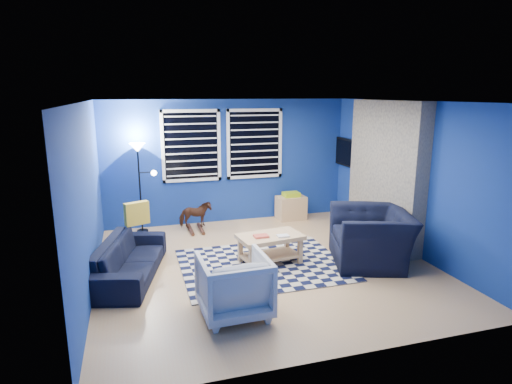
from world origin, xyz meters
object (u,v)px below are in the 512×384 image
(sofa, at_px, (129,259))
(armchair_bent, at_px, (234,285))
(tv, at_px, (348,153))
(cabinet, at_px, (291,207))
(armchair_big, at_px, (371,237))
(floor_lamp, at_px, (139,160))
(rocking_horse, at_px, (195,215))
(coffee_table, at_px, (270,243))

(sofa, bearing_deg, armchair_bent, -126.50)
(tv, relative_size, cabinet, 1.65)
(armchair_big, relative_size, cabinet, 2.12)
(armchair_big, bearing_deg, floor_lamp, -109.71)
(cabinet, bearing_deg, tv, -14.79)
(rocking_horse, relative_size, floor_lamp, 0.35)
(armchair_big, relative_size, coffee_table, 1.23)
(armchair_big, height_order, rocking_horse, armchair_big)
(tv, distance_m, armchair_bent, 4.78)
(sofa, height_order, coffee_table, sofa)
(armchair_big, xyz_separation_m, coffee_table, (-1.53, 0.40, -0.08))
(tv, distance_m, floor_lamp, 4.21)
(coffee_table, bearing_deg, tv, 39.79)
(armchair_bent, bearing_deg, sofa, -52.64)
(sofa, relative_size, armchair_bent, 2.28)
(armchair_big, height_order, armchair_bent, armchair_big)
(sofa, bearing_deg, armchair_big, -83.34)
(rocking_horse, height_order, floor_lamp, floor_lamp)
(sofa, relative_size, armchair_big, 1.46)
(coffee_table, distance_m, floor_lamp, 3.07)
(floor_lamp, bearing_deg, rocking_horse, -14.82)
(armchair_big, relative_size, rocking_horse, 2.13)
(armchair_big, xyz_separation_m, armchair_bent, (-2.45, -0.98, -0.04))
(rocking_horse, height_order, cabinet, rocking_horse)
(coffee_table, bearing_deg, cabinet, 61.51)
(armchair_bent, height_order, cabinet, armchair_bent)
(armchair_bent, relative_size, floor_lamp, 0.48)
(tv, height_order, sofa, tv)
(armchair_bent, bearing_deg, tv, -136.12)
(armchair_bent, height_order, floor_lamp, floor_lamp)
(floor_lamp, bearing_deg, armchair_bent, -75.33)
(sofa, distance_m, rocking_horse, 2.23)
(tv, bearing_deg, coffee_table, -140.21)
(floor_lamp, bearing_deg, sofa, -97.09)
(tv, height_order, armchair_bent, tv)
(tv, relative_size, floor_lamp, 0.58)
(sofa, xyz_separation_m, rocking_horse, (1.24, 1.85, 0.05))
(armchair_big, height_order, coffee_table, armchair_big)
(tv, relative_size, rocking_horse, 1.65)
(armchair_big, xyz_separation_m, rocking_horse, (-2.41, 2.35, -0.09))
(floor_lamp, bearing_deg, armchair_big, -37.58)
(rocking_horse, relative_size, cabinet, 1.00)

